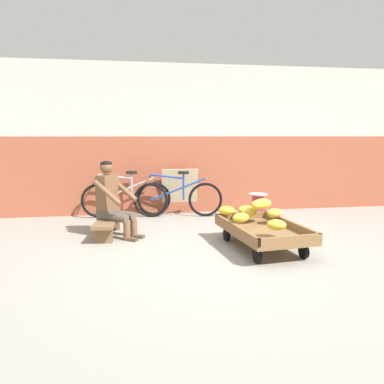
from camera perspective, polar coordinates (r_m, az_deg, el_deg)
ground_plane at (r=4.62m, az=5.06°, el=-10.51°), size 80.00×80.00×0.00m
back_wall at (r=7.46m, az=-0.74°, el=7.94°), size 16.00×0.30×2.85m
banana_cart at (r=5.13m, az=10.66°, el=-5.89°), size 1.01×1.53×0.36m
banana_pile at (r=5.33m, az=9.53°, el=-2.81°), size 0.92×1.23×0.26m
low_bench at (r=5.84m, az=-12.61°, el=-4.59°), size 0.41×1.13×0.27m
vendor_seated at (r=5.72m, az=-12.03°, el=-1.10°), size 0.74×0.67×1.14m
plastic_crate at (r=6.15m, az=9.87°, el=-4.32°), size 0.36×0.28×0.30m
weighing_scale at (r=6.09m, az=9.94°, el=-1.54°), size 0.30×0.30×0.29m
bicycle_near_left at (r=7.12m, az=-9.93°, el=-0.91°), size 1.66×0.48×0.86m
bicycle_far_left at (r=7.01m, az=-2.14°, el=-0.94°), size 1.66×0.48×0.86m
sign_board at (r=7.33m, az=-1.90°, el=0.15°), size 0.70×0.24×0.88m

